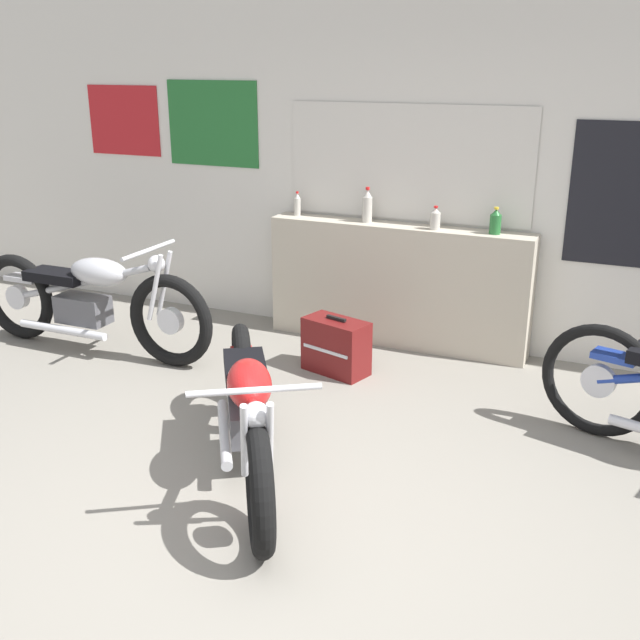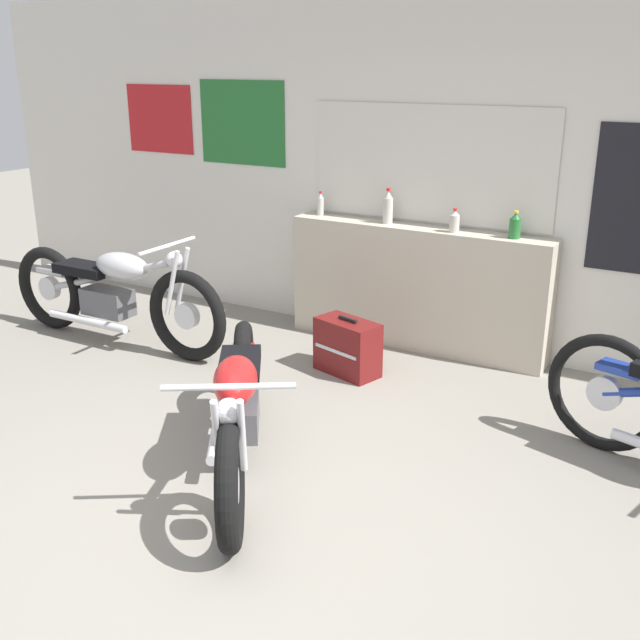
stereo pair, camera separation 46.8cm
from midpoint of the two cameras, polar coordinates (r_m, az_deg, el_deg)
name	(u,v)px [view 1 (the left image)]	position (r m, az deg, el deg)	size (l,w,h in m)	color
ground_plane	(267,542)	(3.86, -7.67, -16.52)	(24.00, 24.00, 0.00)	gray
wall_back	(446,173)	(6.00, 7.36, 11.00)	(10.00, 0.07, 2.80)	silver
sill_counter	(397,285)	(6.13, 3.73, 2.63)	(2.16, 0.28, 1.00)	#B7AD99
bottle_leftmost	(297,205)	(6.38, -3.86, 8.73)	(0.06, 0.06, 0.20)	#B7B2A8
bottle_left_center	(367,207)	(6.08, 1.41, 8.61)	(0.08, 0.08, 0.28)	#B7B2A8
bottle_center	(435,219)	(5.85, 6.51, 7.63)	(0.08, 0.08, 0.18)	#B7B2A8
bottle_right_center	(495,222)	(5.76, 10.97, 7.31)	(0.09, 0.09, 0.20)	#23662D
motorcycle_silver	(89,300)	(6.30, -19.25, 1.42)	(2.26, 0.64, 0.92)	black
motorcycle_red	(249,411)	(4.24, -8.65, -6.94)	(1.22, 1.79, 0.79)	black
hard_case_darkred	(336,346)	(5.61, -1.16, -2.06)	(0.54, 0.37, 0.44)	maroon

